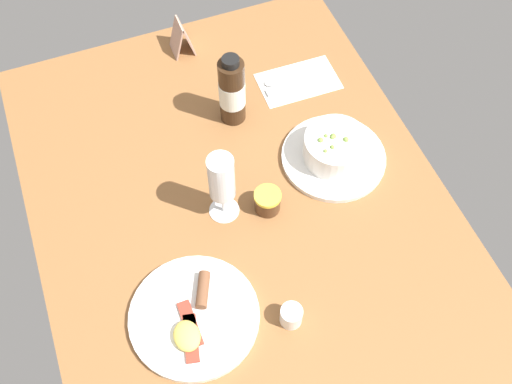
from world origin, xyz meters
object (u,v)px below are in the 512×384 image
Objects in this scene: porridge_bowl at (335,150)px; sauce_bottle_brown at (232,91)px; cutlery_setting at (296,81)px; wine_glass at (222,180)px; jam_jar at (267,201)px; breakfast_plate at (194,317)px; menu_card at (181,37)px; creamer_jug at (292,315)px.

sauce_bottle_brown reaches higher than porridge_bowl.
wine_glass is (-27.29, 27.88, 11.08)cm from cutlery_setting.
jam_jar is 27.85cm from breakfast_plate.
porridge_bowl reaches higher than jam_jar.
breakfast_plate is at bearing 147.11° from wine_glass.
porridge_bowl is 23.82cm from cutlery_setting.
cutlery_setting is at bearing -75.75° from sauce_bottle_brown.
menu_card is at bearing 10.36° from sauce_bottle_brown.
porridge_bowl is at bearing -154.45° from menu_card.
cutlery_setting is (23.58, -1.34, -3.06)cm from porridge_bowl.
breakfast_plate is (6.53, 16.95, -1.35)cm from creamer_jug.
porridge_bowl is 1.28× the size of wine_glass.
menu_card is at bearing -7.06° from wine_glass.
sauce_bottle_brown reaches higher than breakfast_plate.
menu_card is (47.02, -5.82, -6.98)cm from wine_glass.
cutlery_setting is at bearing -45.60° from wine_glass.
breakfast_plate is (-23.82, 39.54, -2.40)cm from porridge_bowl.
menu_card is at bearing 25.55° from porridge_bowl.
sauce_bottle_brown is at bearing -7.27° from creamer_jug.
cutlery_setting is 1.07× the size of wine_glass.
wine_glass reaches higher than breakfast_plate.
jam_jar is (24.07, -4.63, 0.28)cm from creamer_jug.
breakfast_plate is (-42.93, 23.26, -7.62)cm from sauce_bottle_brown.
sauce_bottle_brown is (22.82, -10.25, -2.81)cm from wine_glass.
creamer_jug is at bearing 178.53° from menu_card.
sauce_bottle_brown is (-4.48, 17.63, 8.27)cm from cutlery_setting.
jam_jar is at bearing -10.88° from creamer_jug.
wine_glass is 47.89cm from menu_card.
jam_jar is 26.14cm from sauce_bottle_brown.
porridge_bowl is at bearing -70.73° from jam_jar.
breakfast_plate is (-20.11, 13.01, -10.43)cm from wine_glass.
jam_jar is (-29.86, 19.31, 2.29)cm from cutlery_setting.
sauce_bottle_brown is 0.76× the size of breakfast_plate.
jam_jar is at bearing -106.71° from wine_glass.
porridge_bowl is 1.19× the size of cutlery_setting.
wine_glass is 0.96× the size of sauce_bottle_brown.
jam_jar is at bearing -50.88° from breakfast_plate.
breakfast_plate is (-47.41, 40.88, 0.65)cm from cutlery_setting.
sauce_bottle_brown reaches higher than wine_glass.
porridge_bowl is 4.06× the size of jam_jar.
wine_glass reaches higher than jam_jar.
creamer_jug is 73.72cm from menu_card.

